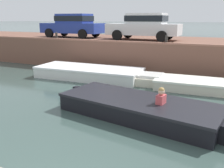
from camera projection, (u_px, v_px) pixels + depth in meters
name	position (u px, v px, depth m)	size (l,w,h in m)	color
ground_plane	(138.00, 111.00, 8.08)	(400.00, 400.00, 0.00)	#384C47
far_quay_wall	(182.00, 54.00, 15.05)	(60.00, 6.00, 1.66)	brown
far_wall_coping	(174.00, 44.00, 12.29)	(60.00, 0.24, 0.08)	#925F4C
boat_moored_west_white	(94.00, 73.00, 12.36)	(6.37, 2.23, 0.56)	white
boat_moored_central_cream	(205.00, 86.00, 10.28)	(5.45, 1.90, 0.44)	silver
motorboat_passing	(145.00, 109.00, 7.47)	(5.98, 2.64, 1.03)	black
car_leftmost_blue	(73.00, 25.00, 16.73)	(4.18, 1.91, 1.54)	#233893
car_left_inner_white	(145.00, 25.00, 14.72)	(4.27, 1.98, 1.54)	white
mooring_bollard_west	(56.00, 35.00, 15.23)	(0.15, 0.15, 0.45)	#2D2B28
mooring_bollard_mid	(166.00, 39.00, 12.52)	(0.15, 0.15, 0.45)	#2D2B28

